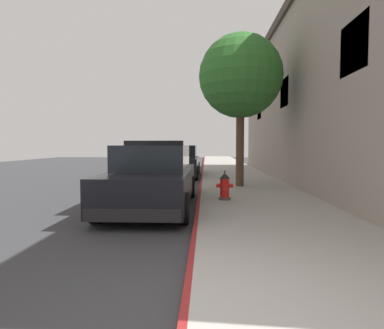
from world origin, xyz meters
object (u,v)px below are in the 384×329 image
object	(u,v)px
fire_hydrant	(225,186)
street_tree	(241,77)
parked_car_silver_ahead	(180,162)
police_cruiser	(154,178)

from	to	relation	value
fire_hydrant	street_tree	xyz separation A→B (m)	(0.69, 2.94, 3.44)
parked_car_silver_ahead	street_tree	xyz separation A→B (m)	(2.50, -4.82, 3.19)
fire_hydrant	police_cruiser	bearing A→B (deg)	-166.57
parked_car_silver_ahead	street_tree	size ratio (longest dim) A/B	0.92
parked_car_silver_ahead	police_cruiser	bearing A→B (deg)	-89.97
parked_car_silver_ahead	street_tree	world-z (taller)	street_tree
parked_car_silver_ahead	fire_hydrant	distance (m)	7.98
police_cruiser	fire_hydrant	bearing A→B (deg)	13.43
police_cruiser	parked_car_silver_ahead	xyz separation A→B (m)	(-0.00, 8.20, -0.00)
police_cruiser	parked_car_silver_ahead	world-z (taller)	police_cruiser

